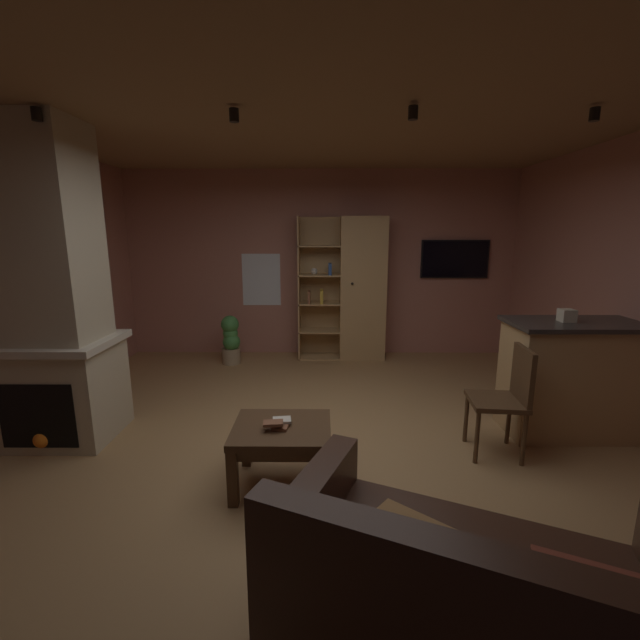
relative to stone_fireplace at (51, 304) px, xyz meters
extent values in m
cube|color=#A37A4C|center=(2.30, -0.23, -1.24)|extent=(5.70, 5.94, 0.02)
cube|color=#AD7060|center=(2.30, 2.77, 0.13)|extent=(5.82, 0.06, 2.71)
cube|color=#8E6B47|center=(2.30, -0.23, 1.50)|extent=(5.70, 5.94, 0.02)
cube|color=white|center=(1.41, 2.74, -0.10)|extent=(0.57, 0.01, 0.77)
cube|color=#BCAD8E|center=(0.00, 0.01, -0.80)|extent=(0.89, 0.72, 0.85)
cube|color=#BCAD8E|center=(0.00, 0.01, 0.56)|extent=(0.75, 0.61, 1.86)
cube|color=beige|center=(0.00, 0.01, -0.35)|extent=(0.97, 0.80, 0.06)
cube|color=black|center=(0.00, -0.32, -0.87)|extent=(0.62, 0.08, 0.55)
sphere|color=orange|center=(0.00, -0.33, -1.09)|extent=(0.14, 0.14, 0.14)
cube|color=tan|center=(2.90, 2.49, -0.20)|extent=(0.65, 0.38, 2.04)
cube|color=tan|center=(2.28, 2.67, -0.20)|extent=(0.60, 0.02, 2.04)
cube|color=tan|center=(1.99, 2.49, -0.20)|extent=(0.02, 0.38, 2.04)
sphere|color=black|center=(2.74, 2.29, -0.10)|extent=(0.04, 0.04, 0.04)
cube|color=tan|center=(2.28, 2.49, -1.22)|extent=(0.60, 0.38, 0.02)
cube|color=tan|center=(2.28, 2.49, -0.82)|extent=(0.60, 0.38, 0.02)
cube|color=tan|center=(2.28, 2.49, -0.41)|extent=(0.60, 0.38, 0.02)
cube|color=tan|center=(2.28, 2.49, 0.00)|extent=(0.60, 0.38, 0.02)
cube|color=tan|center=(2.28, 2.49, 0.41)|extent=(0.60, 0.38, 0.02)
cube|color=gold|center=(2.31, 2.43, -0.30)|extent=(0.04, 0.23, 0.19)
cube|color=brown|center=(2.13, 2.43, -0.31)|extent=(0.03, 0.23, 0.17)
cube|color=#2D4C8C|center=(2.43, 2.43, 0.09)|extent=(0.04, 0.23, 0.16)
sphere|color=beige|center=(2.20, 2.49, 0.05)|extent=(0.10, 0.10, 0.10)
cube|color=tan|center=(4.70, 0.11, -0.72)|extent=(1.35, 0.56, 1.01)
cube|color=#2D2826|center=(4.70, 0.11, -0.20)|extent=(1.41, 0.62, 0.04)
cube|color=#BFB299|center=(4.48, 0.12, -0.12)|extent=(0.12, 0.12, 0.11)
cube|color=#382116|center=(2.95, -2.01, -1.02)|extent=(1.85, 1.48, 0.42)
cube|color=#382116|center=(2.80, -2.36, -0.60)|extent=(1.54, 0.77, 0.42)
cube|color=#382116|center=(2.28, -1.72, -0.89)|extent=(0.50, 0.90, 0.67)
cube|color=#AD3D2D|center=(2.80, -2.19, -0.72)|extent=(0.39, 0.36, 0.31)
cube|color=brown|center=(3.26, -2.33, -0.70)|extent=(0.45, 0.31, 0.35)
cube|color=#AD3D2D|center=(3.21, -2.39, -0.69)|extent=(0.46, 0.30, 0.40)
cube|color=olive|center=(2.72, -2.08, -0.71)|extent=(0.41, 0.38, 0.35)
cube|color=#4C331E|center=(2.03, -0.73, -0.79)|extent=(0.70, 0.59, 0.05)
cube|color=#4C331E|center=(2.03, -0.73, -0.86)|extent=(0.63, 0.53, 0.08)
cube|color=#4C331E|center=(1.72, -0.98, -1.02)|extent=(0.07, 0.07, 0.41)
cube|color=#4C331E|center=(2.34, -0.98, -1.02)|extent=(0.07, 0.07, 0.41)
cube|color=#4C331E|center=(1.72, -0.47, -1.02)|extent=(0.07, 0.07, 0.41)
cube|color=#4C331E|center=(2.34, -0.47, -1.02)|extent=(0.07, 0.07, 0.41)
cube|color=brown|center=(2.02, -0.78, -0.76)|extent=(0.12, 0.10, 0.02)
cube|color=beige|center=(2.03, -0.70, -0.74)|extent=(0.14, 0.12, 0.02)
cube|color=brown|center=(1.98, -0.79, -0.72)|extent=(0.15, 0.10, 0.02)
cube|color=#4C331E|center=(3.75, -0.27, -0.77)|extent=(0.46, 0.46, 0.04)
cube|color=#4C331E|center=(3.94, -0.29, -0.53)|extent=(0.08, 0.40, 0.44)
cylinder|color=#4C331E|center=(3.59, -0.08, -1.00)|extent=(0.04, 0.04, 0.46)
cylinder|color=#4C331E|center=(3.56, -0.44, -1.00)|extent=(0.04, 0.04, 0.46)
cylinder|color=#4C331E|center=(3.95, -0.11, -1.00)|extent=(0.04, 0.04, 0.46)
cylinder|color=#4C331E|center=(3.92, -0.47, -1.00)|extent=(0.04, 0.04, 0.46)
cylinder|color=#9E896B|center=(1.03, 2.18, -1.11)|extent=(0.26, 0.26, 0.22)
sphere|color=#3D7F3D|center=(1.05, 2.15, -0.90)|extent=(0.24, 0.24, 0.24)
sphere|color=#3D7F3D|center=(1.04, 2.17, -0.79)|extent=(0.21, 0.21, 0.21)
sphere|color=#3D7F3D|center=(1.04, 2.16, -0.66)|extent=(0.25, 0.25, 0.25)
cube|color=black|center=(4.27, 2.71, 0.21)|extent=(0.99, 0.05, 0.56)
cube|color=black|center=(4.27, 2.68, 0.21)|extent=(0.95, 0.01, 0.52)
cylinder|color=black|center=(0.30, -0.33, 1.42)|extent=(0.07, 0.07, 0.09)
cylinder|color=black|center=(1.69, -0.29, 1.42)|extent=(0.07, 0.07, 0.09)
cylinder|color=black|center=(2.96, -0.35, 1.42)|extent=(0.07, 0.07, 0.09)
cylinder|color=black|center=(4.25, -0.30, 1.42)|extent=(0.07, 0.07, 0.09)
camera|label=1|loc=(2.32, -3.52, 0.60)|focal=23.52mm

